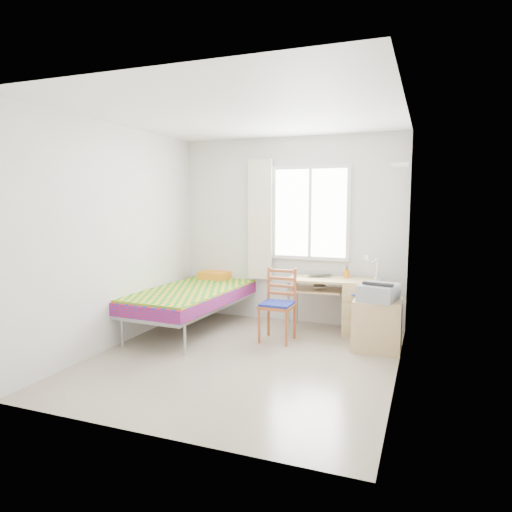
{
  "coord_description": "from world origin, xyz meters",
  "views": [
    {
      "loc": [
        1.84,
        -4.44,
        1.71
      ],
      "look_at": [
        -0.05,
        0.55,
        1.07
      ],
      "focal_mm": 32.0,
      "sensor_mm": 36.0,
      "label": 1
    }
  ],
  "objects_px": {
    "chair": "(279,300)",
    "printer": "(379,292)",
    "desk": "(353,304)",
    "cabinet": "(377,325)",
    "bed": "(196,294)"
  },
  "relations": [
    {
      "from": "chair",
      "to": "printer",
      "type": "bearing_deg",
      "value": 1.89
    },
    {
      "from": "bed",
      "to": "desk",
      "type": "xyz_separation_m",
      "value": [
        2.04,
        0.46,
        -0.08
      ]
    },
    {
      "from": "bed",
      "to": "desk",
      "type": "height_order",
      "value": "bed"
    },
    {
      "from": "bed",
      "to": "printer",
      "type": "bearing_deg",
      "value": 0.25
    },
    {
      "from": "printer",
      "to": "cabinet",
      "type": "bearing_deg",
      "value": 124.53
    },
    {
      "from": "printer",
      "to": "bed",
      "type": "bearing_deg",
      "value": -171.2
    },
    {
      "from": "desk",
      "to": "printer",
      "type": "height_order",
      "value": "printer"
    },
    {
      "from": "desk",
      "to": "chair",
      "type": "distance_m",
      "value": 1.02
    },
    {
      "from": "chair",
      "to": "cabinet",
      "type": "bearing_deg",
      "value": 3.02
    },
    {
      "from": "desk",
      "to": "cabinet",
      "type": "distance_m",
      "value": 0.67
    },
    {
      "from": "desk",
      "to": "chair",
      "type": "bearing_deg",
      "value": -148.07
    },
    {
      "from": "desk",
      "to": "printer",
      "type": "bearing_deg",
      "value": -62.34
    },
    {
      "from": "chair",
      "to": "cabinet",
      "type": "xyz_separation_m",
      "value": [
        1.18,
        0.04,
        -0.21
      ]
    },
    {
      "from": "cabinet",
      "to": "printer",
      "type": "xyz_separation_m",
      "value": [
        0.01,
        -0.02,
        0.39
      ]
    },
    {
      "from": "chair",
      "to": "printer",
      "type": "xyz_separation_m",
      "value": [
        1.19,
        0.02,
        0.18
      ]
    }
  ]
}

